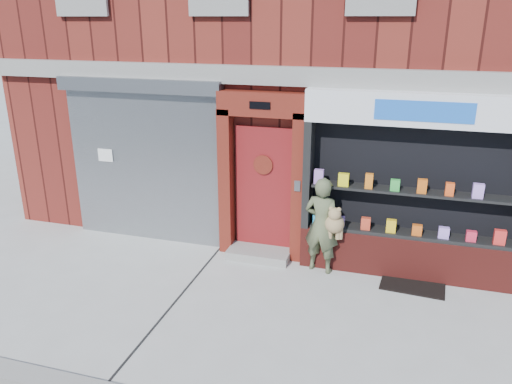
% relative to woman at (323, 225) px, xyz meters
% --- Properties ---
extents(ground, '(80.00, 80.00, 0.00)m').
position_rel_woman_xyz_m(ground, '(-0.38, -1.54, -0.83)').
color(ground, '#9E9E99').
rests_on(ground, ground).
extents(building, '(12.00, 8.16, 8.00)m').
position_rel_woman_xyz_m(building, '(-0.38, 4.45, 3.17)').
color(building, '#581814').
rests_on(building, ground).
extents(shutter_bay, '(3.10, 0.30, 3.04)m').
position_rel_woman_xyz_m(shutter_bay, '(-3.38, 0.38, 0.89)').
color(shutter_bay, gray).
rests_on(shutter_bay, ground).
extents(red_door_bay, '(1.52, 0.58, 2.90)m').
position_rel_woman_xyz_m(red_door_bay, '(-1.13, 0.32, 0.63)').
color(red_door_bay, '#5C180F').
rests_on(red_door_bay, ground).
extents(pharmacy_bay, '(3.50, 0.41, 3.00)m').
position_rel_woman_xyz_m(pharmacy_bay, '(1.37, 0.27, 0.55)').
color(pharmacy_bay, maroon).
rests_on(pharmacy_bay, ground).
extents(woman, '(0.70, 0.51, 1.63)m').
position_rel_woman_xyz_m(woman, '(0.00, 0.00, 0.00)').
color(woman, '#525A3B').
rests_on(woman, ground).
extents(doormat, '(1.03, 0.76, 0.02)m').
position_rel_woman_xyz_m(doormat, '(1.49, -0.06, -0.81)').
color(doormat, black).
rests_on(doormat, ground).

